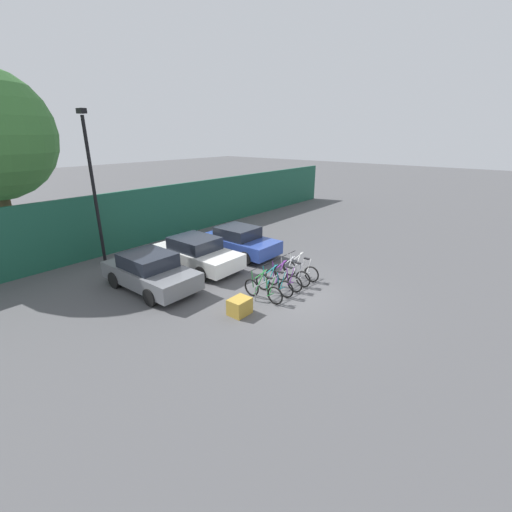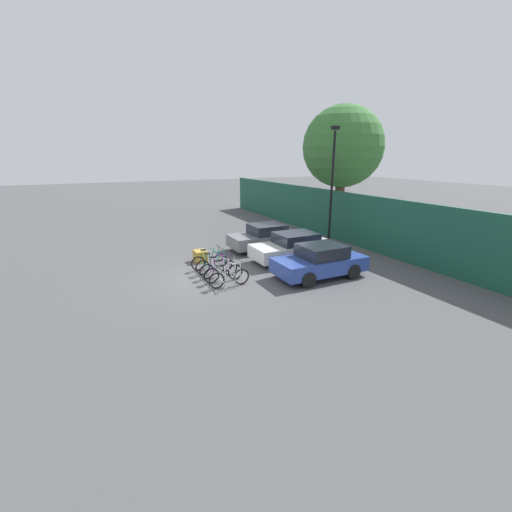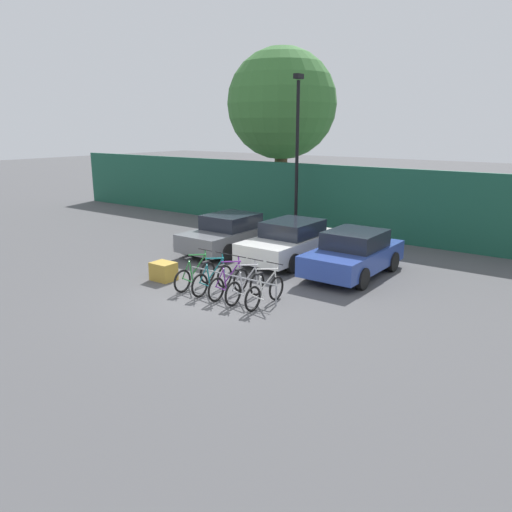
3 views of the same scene
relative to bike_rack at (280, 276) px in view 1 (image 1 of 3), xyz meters
name	(u,v)px [view 1 (image 1 of 3)]	position (x,y,z in m)	size (l,w,h in m)	color
ground_plane	(291,294)	(-0.25, -0.68, -0.48)	(120.00, 120.00, 0.00)	#4C4C4F
hoarding_wall	(139,218)	(-0.25, 8.82, 1.00)	(36.00, 0.16, 2.95)	#19513D
bike_rack	(280,276)	(0.00, 0.00, 0.00)	(3.01, 0.04, 0.57)	gray
bicycle_green	(263,290)	(-1.23, -0.15, -0.10)	(0.68, 1.71, 1.05)	black
bicycle_teal	(274,284)	(-0.57, -0.15, -0.10)	(0.68, 1.71, 1.05)	black
bicycle_purple	(283,279)	(0.02, -0.15, -0.10)	(0.68, 1.71, 1.05)	black
bicycle_silver	(292,275)	(0.59, -0.15, -0.10)	(0.68, 1.71, 1.05)	black
bicycle_white	(300,270)	(1.23, -0.15, -0.10)	(0.68, 1.71, 1.05)	black
car_grey	(150,272)	(-3.15, 3.76, 0.21)	(1.91, 3.99, 1.40)	slate
car_white	(196,253)	(-0.63, 4.01, 0.22)	(1.91, 4.17, 1.40)	silver
car_blue	(239,241)	(1.84, 3.74, 0.21)	(1.91, 3.91, 1.40)	#2D479E
lamp_post	(93,183)	(-2.84, 7.83, 3.16)	(0.24, 0.44, 6.56)	black
cargo_crate	(240,306)	(-2.52, -0.18, -0.20)	(0.70, 0.56, 0.55)	#B28C33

